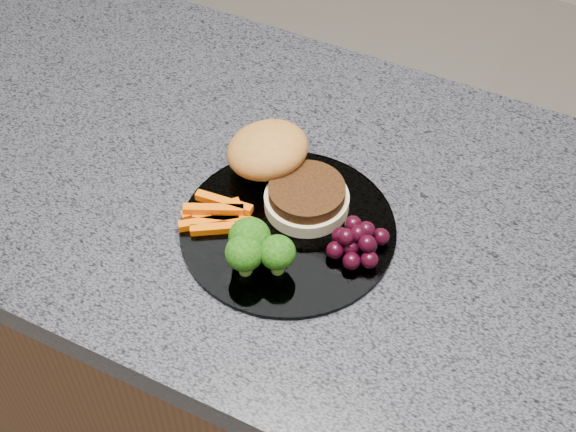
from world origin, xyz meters
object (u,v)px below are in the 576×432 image
(island_cabinet, at_px, (285,378))
(plate, at_px, (288,229))
(grape_bunch, at_px, (358,242))
(burger, at_px, (281,169))

(island_cabinet, xyz_separation_m, plate, (0.03, -0.06, 0.47))
(plate, bearing_deg, island_cabinet, 120.79)
(plate, height_order, grape_bunch, grape_bunch)
(island_cabinet, xyz_separation_m, grape_bunch, (0.12, -0.05, 0.49))
(island_cabinet, height_order, grape_bunch, grape_bunch)
(burger, distance_m, grape_bunch, 0.14)
(island_cabinet, relative_size, burger, 6.28)
(island_cabinet, distance_m, burger, 0.50)
(grape_bunch, bearing_deg, plate, -177.57)
(plate, distance_m, burger, 0.08)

